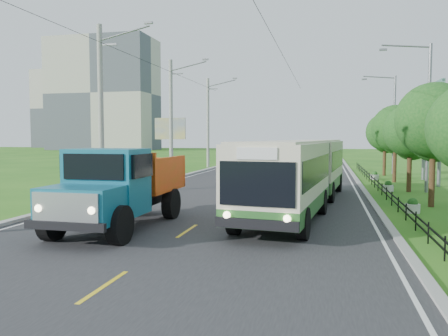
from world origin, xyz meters
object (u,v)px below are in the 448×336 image
(billboard_left, at_px, (170,132))
(dump_truck, at_px, (120,183))
(tree_back, at_px, (386,134))
(planter_near, at_px, (413,207))
(tree_fifth, at_px, (396,131))
(tree_third, at_px, (434,125))
(tree_fourth, at_px, (411,134))
(streetlight_mid, at_px, (426,112))
(pole_near, at_px, (101,108))
(billboard_right, at_px, (432,110))
(planter_far, at_px, (375,176))
(planter_mid, at_px, (388,187))
(streetlight_far, at_px, (392,121))
(pole_far, at_px, (208,122))
(bus, at_px, (301,168))
(pole_mid, at_px, (171,117))

(billboard_left, bearing_deg, dump_truck, -73.95)
(tree_back, height_order, planter_near, tree_back)
(tree_fifth, bearing_deg, tree_third, -90.00)
(tree_fourth, distance_m, planter_near, 8.87)
(tree_fifth, height_order, streetlight_mid, streetlight_mid)
(pole_near, xyz_separation_m, billboard_right, (20.56, 11.00, 0.25))
(tree_back, height_order, planter_far, tree_back)
(tree_back, height_order, planter_mid, tree_back)
(pole_near, distance_m, streetlight_far, 26.80)
(pole_far, xyz_separation_m, planter_mid, (16.86, -19.00, -4.81))
(tree_back, xyz_separation_m, billboard_left, (-19.36, -2.14, 0.21))
(billboard_right, relative_size, dump_truck, 1.03)
(bus, bearing_deg, streetlight_mid, 53.81)
(tree_fifth, relative_size, streetlight_mid, 0.64)
(pole_near, relative_size, bus, 0.61)
(dump_truck, bearing_deg, planter_far, 63.13)
(pole_near, height_order, pole_far, same)
(pole_far, height_order, planter_far, pole_far)
(planter_near, distance_m, billboard_right, 15.34)
(tree_third, distance_m, streetlight_mid, 5.98)
(streetlight_mid, bearing_deg, pole_far, 134.86)
(streetlight_mid, distance_m, billboard_right, 6.24)
(streetlight_far, relative_size, dump_truck, 1.28)
(pole_near, xyz_separation_m, planter_mid, (16.86, 5.00, -4.81))
(tree_third, distance_m, billboard_right, 12.18)
(pole_far, distance_m, bus, 29.39)
(tree_fourth, xyz_separation_m, bus, (-6.20, -7.81, -1.69))
(tree_fifth, bearing_deg, tree_back, 90.00)
(tree_fourth, bearing_deg, tree_third, -90.00)
(tree_back, distance_m, dump_truck, 28.97)
(pole_near, bearing_deg, dump_truck, -57.69)
(tree_third, distance_m, billboard_left, 25.02)
(pole_near, distance_m, dump_truck, 11.10)
(billboard_left, bearing_deg, bus, -53.33)
(pole_mid, xyz_separation_m, pole_far, (0.00, 12.00, 0.00))
(pole_far, distance_m, streetlight_mid, 26.80)
(tree_fourth, relative_size, tree_back, 0.98)
(streetlight_mid, height_order, planter_mid, streetlight_mid)
(dump_truck, bearing_deg, tree_third, 33.12)
(planter_mid, bearing_deg, planter_far, 90.00)
(tree_back, relative_size, bus, 0.33)
(tree_fifth, bearing_deg, streetlight_mid, -82.71)
(billboard_right, bearing_deg, tree_fifth, 176.70)
(billboard_left, bearing_deg, tree_fifth, -11.28)
(pole_mid, height_order, tree_back, pole_mid)
(tree_third, distance_m, tree_fifth, 12.00)
(pole_far, bearing_deg, planter_near, -58.01)
(pole_far, height_order, tree_fourth, pole_far)
(streetlight_mid, bearing_deg, billboard_left, 153.60)
(pole_mid, relative_size, streetlight_far, 1.10)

